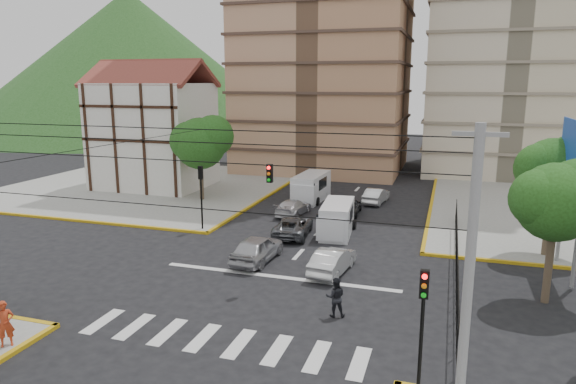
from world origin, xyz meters
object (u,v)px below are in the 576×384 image
at_px(van_left_lane, 310,188).
at_px(car_silver_front_left, 257,248).
at_px(van_right_lane, 336,220).
at_px(pedestrian_crosswalk, 335,297).
at_px(traffic_light_nw, 201,187).
at_px(pedestrian_sw_corner, 5,324).
at_px(traffic_light_se, 423,314).
at_px(car_white_front_right, 333,261).

xyz_separation_m(van_left_lane, car_silver_front_left, (1.05, -15.57, -0.37)).
height_order(van_right_lane, pedestrian_crosswalk, van_right_lane).
bearing_deg(van_right_lane, traffic_light_nw, -174.28).
height_order(van_right_lane, car_silver_front_left, van_right_lane).
bearing_deg(traffic_light_nw, van_left_lane, 66.20).
relative_size(van_right_lane, pedestrian_crosswalk, 2.75).
height_order(van_left_lane, pedestrian_sw_corner, van_left_lane).
distance_m(traffic_light_se, car_white_front_right, 11.95).
xyz_separation_m(traffic_light_se, pedestrian_sw_corner, (-15.41, -1.29, -2.05)).
height_order(van_right_lane, car_white_front_right, van_right_lane).
bearing_deg(traffic_light_nw, pedestrian_crosswalk, -41.21).
xyz_separation_m(van_left_lane, car_white_front_right, (5.60, -16.02, -0.45)).
distance_m(traffic_light_se, car_silver_front_left, 14.83).
bearing_deg(car_silver_front_left, van_right_lane, -113.20).
height_order(traffic_light_nw, van_right_lane, traffic_light_nw).
bearing_deg(traffic_light_nw, van_right_lane, 11.41).
bearing_deg(traffic_light_nw, traffic_light_se, -45.00).
bearing_deg(pedestrian_sw_corner, traffic_light_se, -38.46).
distance_m(traffic_light_nw, van_right_lane, 9.50).
height_order(traffic_light_nw, car_silver_front_left, traffic_light_nw).
relative_size(van_left_lane, car_white_front_right, 1.27).
bearing_deg(pedestrian_sw_corner, pedestrian_crosswalk, -13.25).
xyz_separation_m(pedestrian_sw_corner, pedestrian_crosswalk, (11.51, 6.65, -0.16)).
relative_size(traffic_light_nw, pedestrian_sw_corner, 2.41).
bearing_deg(car_white_front_right, pedestrian_sw_corner, 55.88).
distance_m(car_white_front_right, pedestrian_sw_corner, 15.61).
bearing_deg(pedestrian_crosswalk, car_silver_front_left, -58.41).
height_order(car_silver_front_left, pedestrian_sw_corner, pedestrian_sw_corner).
relative_size(car_silver_front_left, pedestrian_crosswalk, 2.51).
bearing_deg(traffic_light_nw, car_white_front_right, -26.14).
height_order(van_left_lane, pedestrian_crosswalk, van_left_lane).
distance_m(van_left_lane, car_silver_front_left, 15.61).
bearing_deg(car_white_front_right, van_right_lane, -72.46).
distance_m(van_right_lane, van_left_lane, 10.03).
xyz_separation_m(car_silver_front_left, pedestrian_sw_corner, (-5.67, -12.23, 0.29)).
height_order(traffic_light_nw, van_left_lane, traffic_light_nw).
relative_size(traffic_light_se, pedestrian_sw_corner, 2.41).
bearing_deg(van_left_lane, pedestrian_crosswalk, -68.87).
relative_size(van_left_lane, car_silver_front_left, 1.17).
bearing_deg(van_left_lane, traffic_light_se, -64.76).
xyz_separation_m(traffic_light_se, van_right_lane, (-6.51, 17.44, -2.06)).
relative_size(van_right_lane, van_left_lane, 0.94).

